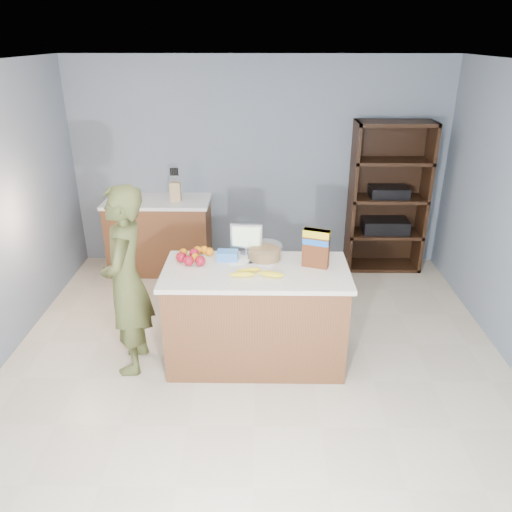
{
  "coord_description": "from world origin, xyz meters",
  "views": [
    {
      "loc": [
        0.06,
        -3.45,
        2.69
      ],
      "look_at": [
        0.0,
        0.35,
        1.0
      ],
      "focal_mm": 35.0,
      "sensor_mm": 36.0,
      "label": 1
    }
  ],
  "objects_px": {
    "cereal_box": "(316,246)",
    "counter_peninsula": "(256,319)",
    "person": "(126,282)",
    "shelving_unit": "(387,200)",
    "tv": "(246,237)"
  },
  "relations": [
    {
      "from": "counter_peninsula",
      "to": "cereal_box",
      "type": "xyz_separation_m",
      "value": [
        0.5,
        0.07,
        0.68
      ]
    },
    {
      "from": "tv",
      "to": "cereal_box",
      "type": "distance_m",
      "value": 0.64
    },
    {
      "from": "shelving_unit",
      "to": "person",
      "type": "xyz_separation_m",
      "value": [
        -2.62,
        -2.13,
        -0.04
      ]
    },
    {
      "from": "cereal_box",
      "to": "counter_peninsula",
      "type": "bearing_deg",
      "value": -172.53
    },
    {
      "from": "tv",
      "to": "cereal_box",
      "type": "bearing_deg",
      "value": -23.36
    },
    {
      "from": "shelving_unit",
      "to": "cereal_box",
      "type": "relative_size",
      "value": 5.47
    },
    {
      "from": "counter_peninsula",
      "to": "tv",
      "type": "xyz_separation_m",
      "value": [
        -0.09,
        0.32,
        0.64
      ]
    },
    {
      "from": "counter_peninsula",
      "to": "person",
      "type": "distance_m",
      "value": 1.15
    },
    {
      "from": "person",
      "to": "counter_peninsula",
      "type": "bearing_deg",
      "value": 91.63
    },
    {
      "from": "shelving_unit",
      "to": "person",
      "type": "distance_m",
      "value": 3.38
    },
    {
      "from": "cereal_box",
      "to": "shelving_unit",
      "type": "bearing_deg",
      "value": 62.08
    },
    {
      "from": "shelving_unit",
      "to": "person",
      "type": "bearing_deg",
      "value": -140.86
    },
    {
      "from": "counter_peninsula",
      "to": "tv",
      "type": "bearing_deg",
      "value": 105.52
    },
    {
      "from": "counter_peninsula",
      "to": "cereal_box",
      "type": "relative_size",
      "value": 4.74
    },
    {
      "from": "person",
      "to": "tv",
      "type": "relative_size",
      "value": 5.82
    }
  ]
}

